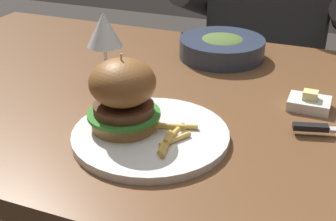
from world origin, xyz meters
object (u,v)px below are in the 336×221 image
diner_person (265,66)px  wine_glass (104,32)px  main_plate (151,135)px  butter_dish (309,103)px  burger_sandwich (123,95)px  soup_bowl (222,47)px

diner_person → wine_glass: bearing=-107.0°
main_plate → butter_dish: (0.24, 0.22, 0.00)m
wine_glass → burger_sandwich: bearing=-53.1°
wine_glass → main_plate: bearing=-43.5°
wine_glass → diner_person: (0.21, 0.69, -0.30)m
butter_dish → main_plate: bearing=-137.2°
main_plate → burger_sandwich: burger_sandwich is taller
wine_glass → soup_bowl: bearing=56.4°
soup_bowl → main_plate: bearing=-90.5°
main_plate → butter_dish: bearing=42.8°
wine_glass → butter_dish: wine_glass is taller
diner_person → butter_dish: bearing=-72.9°
main_plate → butter_dish: 0.32m
burger_sandwich → soup_bowl: 0.43m
main_plate → diner_person: 0.87m
main_plate → diner_person: (0.04, 0.85, -0.18)m
butter_dish → soup_bowl: soup_bowl is taller
diner_person → main_plate: bearing=-92.7°
burger_sandwich → butter_dish: bearing=37.6°
burger_sandwich → soup_bowl: bearing=82.9°
wine_glass → diner_person: 0.78m
main_plate → wine_glass: wine_glass is taller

